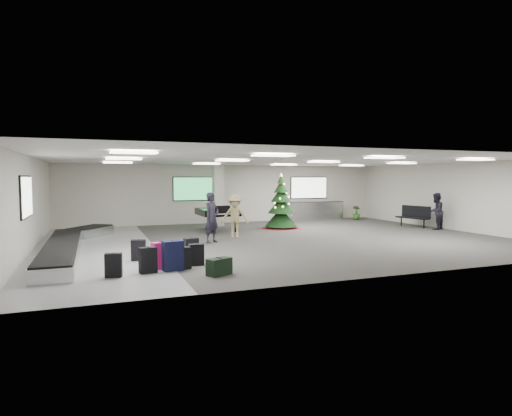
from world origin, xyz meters
name	(u,v)px	position (x,y,z in m)	size (l,w,h in m)	color
ground	(280,239)	(0.00, 0.00, 0.00)	(18.00, 18.00, 0.00)	#3B3836
room_envelope	(265,181)	(-0.38, 0.67, 2.33)	(18.02, 14.02, 3.21)	beige
baggage_carousel	(69,245)	(-7.84, -0.08, 0.21)	(2.28, 9.71, 0.43)	silver
service_counter	(311,211)	(5.00, 6.65, 0.55)	(4.05, 0.65, 1.08)	silver
suitcase_0	(148,260)	(-5.74, -4.49, 0.34)	(0.47, 0.31, 0.70)	black
suitcase_1	(183,258)	(-4.78, -4.33, 0.30)	(0.42, 0.29, 0.62)	black
pink_suitcase	(161,255)	(-5.34, -4.06, 0.37)	(0.52, 0.38, 0.75)	#FF217F
suitcase_3	(191,248)	(-4.27, -2.94, 0.32)	(0.46, 0.31, 0.66)	black
navy_suitcase	(173,256)	(-5.08, -4.43, 0.40)	(0.56, 0.37, 0.83)	black
suitcase_5	(114,265)	(-6.60, -4.67, 0.30)	(0.44, 0.30, 0.62)	black
green_duffel	(219,267)	(-4.07, -5.35, 0.22)	(0.72, 0.58, 0.45)	black
suitcase_7	(196,255)	(-4.34, -3.96, 0.30)	(0.43, 0.25, 0.63)	black
suitcase_8	(139,250)	(-5.80, -2.67, 0.32)	(0.46, 0.31, 0.65)	black
christmas_tree	(281,209)	(1.57, 3.37, 0.94)	(1.92, 1.92, 2.74)	maroon
grand_piano	(218,212)	(-1.61, 3.51, 0.88)	(1.73, 2.19, 1.23)	black
bench	(414,215)	(8.11, 1.49, 0.61)	(0.90, 1.77, 1.07)	black
traveler_a	(212,218)	(-2.83, 0.01, 0.97)	(0.70, 0.46, 1.93)	black
traveler_b	(235,216)	(-1.56, 1.08, 0.89)	(1.15, 0.66, 1.78)	#9C9060
traveler_bench	(436,211)	(8.32, 0.26, 0.88)	(0.86, 0.67, 1.76)	black
potted_plant_left	(276,216)	(2.28, 5.68, 0.40)	(0.44, 0.35, 0.79)	#163F14
potted_plant_right	(356,213)	(7.48, 5.66, 0.42)	(0.47, 0.47, 0.85)	#163F14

